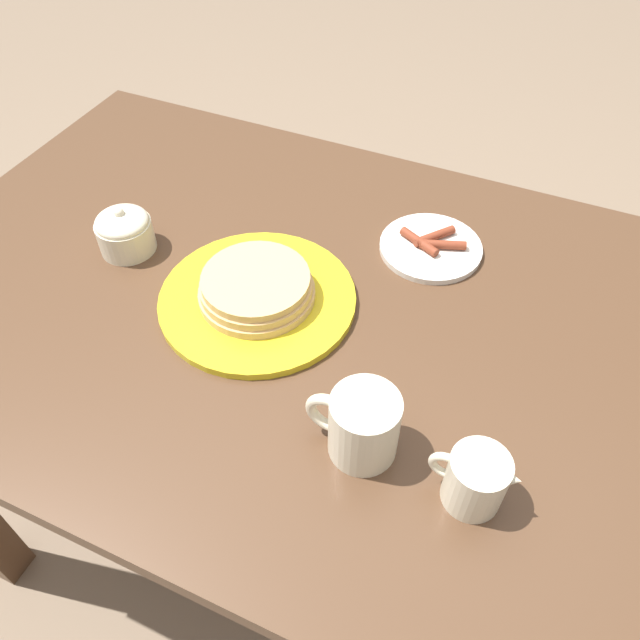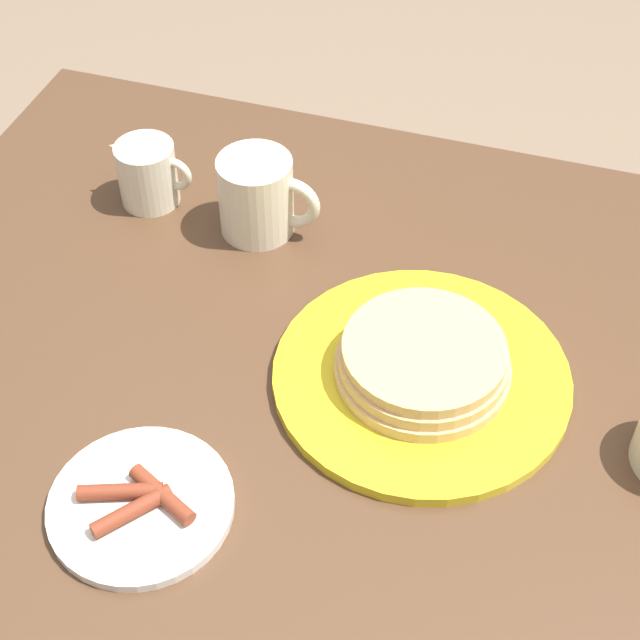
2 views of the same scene
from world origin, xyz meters
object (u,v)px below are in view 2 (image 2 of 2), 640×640
pancake_plate (422,368)px  coffee_mug (259,196)px  side_plate_bacon (141,504)px  creamer_pitcher (147,172)px

pancake_plate → coffee_mug: (-0.22, 0.16, 0.03)m
coffee_mug → side_plate_bacon: bearing=-85.8°
side_plate_bacon → creamer_pitcher: creamer_pitcher is taller
creamer_pitcher → side_plate_bacon: bearing=-66.7°
pancake_plate → coffee_mug: coffee_mug is taller
coffee_mug → creamer_pitcher: (-0.14, 0.01, -0.01)m
side_plate_bacon → coffee_mug: coffee_mug is taller
side_plate_bacon → pancake_plate: bearing=47.3°
side_plate_bacon → coffee_mug: (-0.03, 0.38, 0.04)m
pancake_plate → side_plate_bacon: bearing=-132.7°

